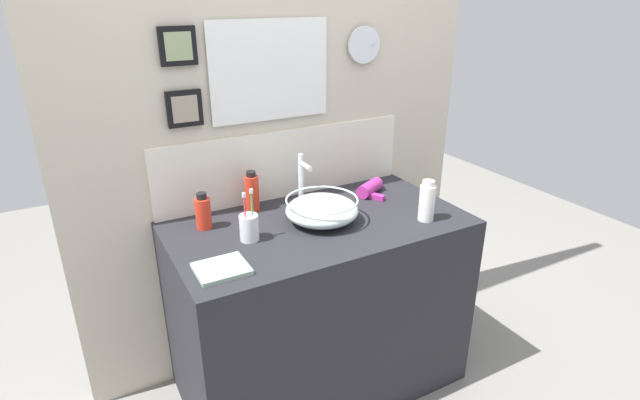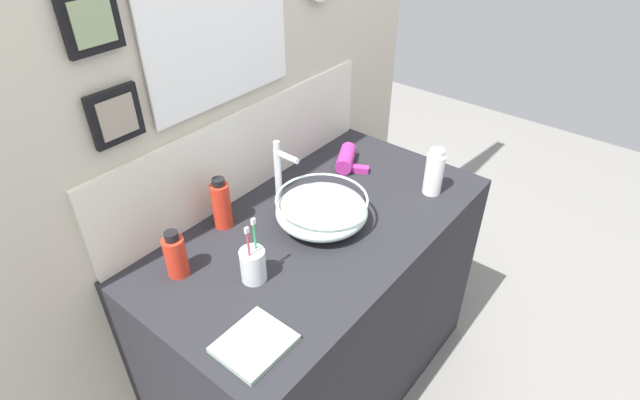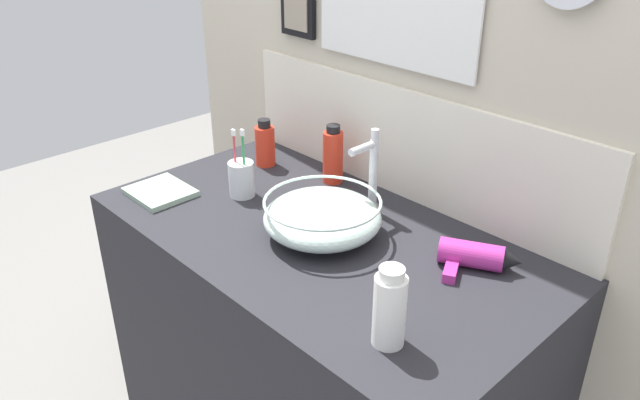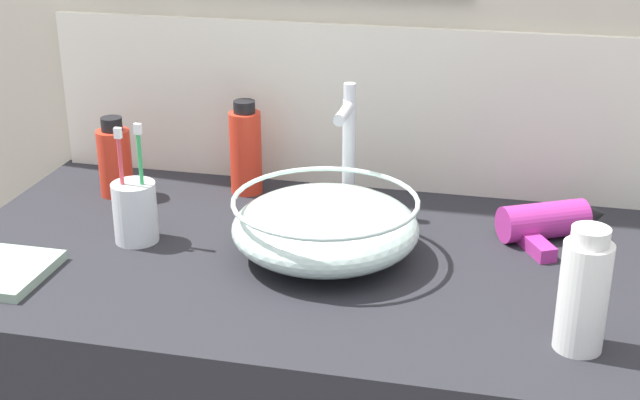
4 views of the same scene
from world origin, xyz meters
name	(u,v)px [view 4 (image 4 of 4)]	position (x,y,z in m)	size (l,w,h in m)	color
glass_bowl_sink	(325,227)	(0.01, 0.00, 0.89)	(0.31, 0.31, 0.10)	silver
faucet	(348,143)	(0.01, 0.18, 0.98)	(0.02, 0.10, 0.24)	silver
hair_drier	(551,222)	(0.37, 0.16, 0.87)	(0.20, 0.19, 0.06)	#B22D8C
toothbrush_cup	(135,211)	(-0.31, -0.01, 0.89)	(0.07, 0.07, 0.21)	silver
spray_bottle	(246,150)	(-0.20, 0.25, 0.93)	(0.06, 0.06, 0.18)	red
shampoo_bottle	(115,160)	(-0.44, 0.18, 0.91)	(0.06, 0.06, 0.15)	red
lotion_bottle	(584,292)	(0.41, -0.20, 0.92)	(0.07, 0.07, 0.18)	white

